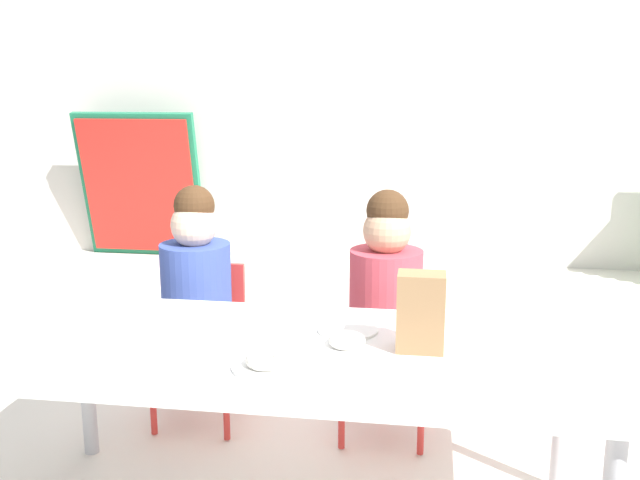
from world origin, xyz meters
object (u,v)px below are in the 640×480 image
Objects in this scene: seated_child_near_camera at (197,284)px; paper_bag_brown at (421,312)px; paper_plate_center_table at (348,330)px; donut_powdered_on_plate at (266,360)px; donut_powdered_loose at (347,340)px; paper_plate_near_edge at (266,367)px; folded_activity_table at (140,186)px; craft_table at (295,361)px; seated_child_middle_seat at (386,292)px.

seated_child_near_camera is 1.02m from paper_bag_brown.
paper_bag_brown is 1.22× the size of paper_plate_center_table.
donut_powdered_on_plate reaches higher than donut_powdered_loose.
paper_bag_brown reaches higher than paper_plate_center_table.
donut_powdered_on_plate is (-0.39, -0.19, -0.09)m from paper_bag_brown.
paper_plate_center_table is 0.12m from donut_powdered_loose.
paper_plate_center_table is at bearing 60.27° from paper_plate_near_edge.
seated_child_near_camera reaches higher than paper_bag_brown.
folded_activity_table is 10.39× the size of donut_powdered_loose.
seated_child_middle_seat is at bearing 69.68° from craft_table.
paper_plate_near_edge is 0.27m from donut_powdered_loose.
donut_powdered_on_plate is at bearing -62.48° from folded_activity_table.
donut_powdered_loose is at bearing 179.43° from paper_bag_brown.
seated_child_near_camera reaches higher than craft_table.
paper_plate_center_table is (0.62, -0.46, 0.01)m from seated_child_near_camera.
folded_activity_table is (-1.73, 3.07, 0.02)m from craft_table.
seated_child_middle_seat is (0.70, 0.00, 0.00)m from seated_child_near_camera.
donut_powdered_loose is (0.01, -0.12, 0.01)m from paper_plate_center_table.
craft_table is at bearing 76.04° from paper_plate_near_edge.
seated_child_middle_seat is at bearing 71.08° from donut_powdered_on_plate.
paper_plate_center_table is (-0.09, -0.46, 0.01)m from seated_child_middle_seat.
paper_bag_brown is at bearing -29.32° from paper_plate_center_table.
donut_powdered_loose reaches higher than paper_plate_near_edge.
paper_bag_brown is at bearing -77.47° from seated_child_middle_seat.
folded_activity_table reaches higher than paper_bag_brown.
seated_child_near_camera reaches higher than paper_plate_center_table.
paper_bag_brown is 0.45m from paper_plate_near_edge.
donut_powdered_on_plate is (0.44, -0.77, 0.03)m from seated_child_near_camera.
donut_powdered_loose is (0.15, 0.02, 0.06)m from craft_table.
seated_child_middle_seat is 0.58m from donut_powdered_loose.
donut_powdered_on_plate is at bearing -108.92° from seated_child_middle_seat.
folded_activity_table is 6.04× the size of paper_plate_near_edge.
paper_plate_center_table is at bearing 95.33° from donut_powdered_loose.
seated_child_near_camera is 0.88m from paper_plate_near_edge.
seated_child_near_camera is 5.10× the size of paper_plate_near_edge.
paper_plate_near_edge is at bearing -154.05° from paper_bag_brown.
folded_activity_table is at bearing 124.28° from paper_bag_brown.
seated_child_middle_seat is 0.81m from paper_plate_near_edge.
seated_child_near_camera is at bearing 143.53° from paper_plate_center_table.
paper_plate_center_table is at bearing 45.61° from craft_table.
seated_child_near_camera is 8.55× the size of donut_powdered_on_plate.
paper_plate_near_edge is (-0.39, -0.19, -0.11)m from paper_bag_brown.
folded_activity_table is at bearing 117.52° from paper_plate_near_edge.
seated_child_near_camera is 0.88m from donut_powdered_on_plate.
paper_plate_near_edge is 1.00× the size of paper_plate_center_table.
donut_powdered_loose is at bearing 7.46° from craft_table.
seated_child_near_camera reaches higher than donut_powdered_on_plate.
paper_plate_near_edge is at bearing -108.92° from seated_child_middle_seat.
paper_bag_brown is 2.10× the size of donut_powdered_loose.
seated_child_middle_seat is 8.55× the size of donut_powdered_on_plate.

